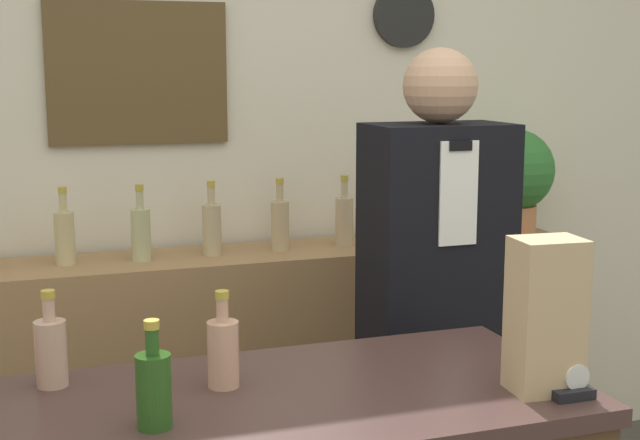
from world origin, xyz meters
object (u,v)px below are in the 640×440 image
potted_plant (512,176)px  paper_bag (546,316)px  tape_dispenser (572,387)px  shopkeeper (435,328)px

potted_plant → paper_bag: potted_plant is taller
tape_dispenser → potted_plant: bearing=63.2°
shopkeeper → tape_dispenser: shopkeeper is taller
tape_dispenser → shopkeeper: bearing=82.6°
paper_bag → potted_plant: bearing=61.3°
tape_dispenser → paper_bag: bearing=122.9°
shopkeeper → potted_plant: shopkeeper is taller
paper_bag → shopkeeper: bearing=79.7°
paper_bag → tape_dispenser: bearing=-57.1°
potted_plant → shopkeeper: bearing=-134.5°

